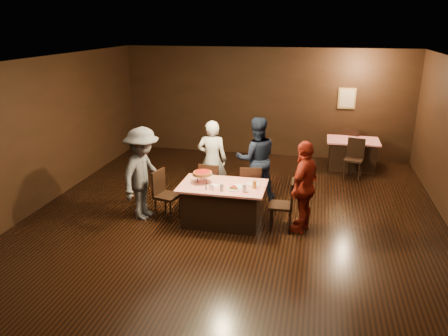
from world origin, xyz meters
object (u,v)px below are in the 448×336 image
(diner_grey_knit, at_px, (143,174))
(chair_end_right, at_px, (281,204))
(diner_white_jacket, at_px, (212,160))
(glass_front_right, at_px, (244,188))
(chair_end_left, at_px, (167,195))
(chair_back_far, at_px, (351,145))
(pizza_stand, at_px, (203,173))
(chair_back_near, at_px, (354,159))
(glass_amber, at_px, (254,185))
(chair_far_left, at_px, (212,184))
(glass_front_left, at_px, (222,187))
(plate_empty, at_px, (253,184))
(diner_navy_hoodie, at_px, (256,159))
(main_table, at_px, (223,204))
(diner_red_shirt, at_px, (304,187))
(back_table, at_px, (352,154))
(chair_far_right, at_px, (250,187))

(diner_grey_knit, bearing_deg, chair_end_right, -78.26)
(diner_white_jacket, bearing_deg, glass_front_right, 118.65)
(chair_end_left, bearing_deg, chair_back_far, -25.86)
(chair_end_right, distance_m, pizza_stand, 1.57)
(chair_back_near, relative_size, diner_white_jacket, 0.55)
(chair_back_near, distance_m, glass_amber, 3.80)
(glass_amber, bearing_deg, diner_white_jacket, 131.69)
(chair_far_left, distance_m, pizza_stand, 0.85)
(diner_white_jacket, bearing_deg, glass_front_left, 105.34)
(chair_end_left, relative_size, plate_empty, 3.80)
(chair_far_left, bearing_deg, pizza_stand, 94.88)
(chair_back_far, xyz_separation_m, diner_navy_hoodie, (-2.14, -3.17, 0.43))
(glass_front_left, distance_m, glass_amber, 0.60)
(pizza_stand, height_order, glass_front_left, pizza_stand)
(main_table, bearing_deg, chair_back_far, 60.06)
(diner_white_jacket, distance_m, glass_front_right, 1.71)
(diner_red_shirt, height_order, pizza_stand, diner_red_shirt)
(back_table, height_order, diner_white_jacket, diner_white_jacket)
(chair_end_left, height_order, diner_white_jacket, diner_white_jacket)
(chair_far_right, bearing_deg, diner_navy_hoodie, -105.04)
(glass_front_right, bearing_deg, glass_amber, 53.13)
(chair_end_left, xyz_separation_m, glass_front_right, (1.55, -0.25, 0.37))
(chair_end_left, height_order, glass_front_right, chair_end_left)
(chair_back_near, bearing_deg, back_table, 102.97)
(back_table, relative_size, diner_navy_hoodie, 0.72)
(diner_red_shirt, height_order, glass_front_left, diner_red_shirt)
(chair_far_left, height_order, pizza_stand, pizza_stand)
(diner_white_jacket, height_order, glass_front_left, diner_white_jacket)
(plate_empty, bearing_deg, back_table, 61.44)
(diner_grey_knit, height_order, diner_red_shirt, diner_grey_knit)
(chair_back_near, bearing_deg, pizza_stand, -120.63)
(glass_front_left, bearing_deg, main_table, 99.46)
(chair_far_left, distance_m, diner_grey_knit, 1.48)
(diner_red_shirt, relative_size, pizza_stand, 4.48)
(chair_back_near, bearing_deg, diner_navy_hoodie, -125.98)
(chair_far_right, relative_size, glass_amber, 6.79)
(back_table, xyz_separation_m, chair_end_right, (-1.48, -3.88, 0.09))
(back_table, bearing_deg, chair_end_right, -110.87)
(chair_far_right, distance_m, pizza_stand, 1.16)
(main_table, relative_size, plate_empty, 6.40)
(main_table, relative_size, diner_grey_knit, 0.89)
(chair_far_right, xyz_separation_m, pizza_stand, (-0.80, -0.70, 0.48))
(pizza_stand, relative_size, glass_front_left, 2.71)
(glass_front_left, bearing_deg, chair_far_right, 71.57)
(chair_far_right, bearing_deg, diner_grey_knit, 11.74)
(diner_white_jacket, xyz_separation_m, glass_front_right, (0.94, -1.42, -0.02))
(main_table, distance_m, plate_empty, 0.69)
(chair_far_right, relative_size, chair_back_near, 1.00)
(diner_grey_knit, bearing_deg, diner_white_jacket, -29.99)
(glass_front_right, bearing_deg, diner_white_jacket, 123.43)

